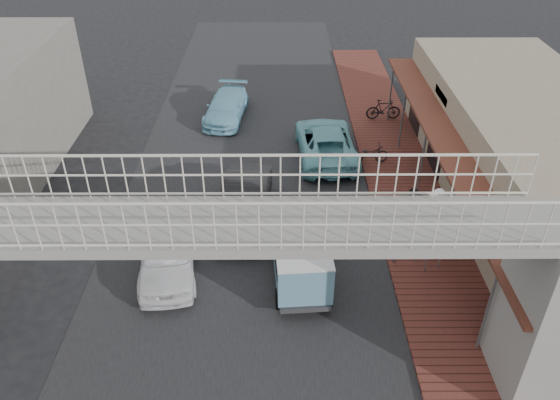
{
  "coord_description": "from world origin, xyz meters",
  "views": [
    {
      "loc": [
        1.25,
        -13.56,
        12.16
      ],
      "look_at": [
        1.33,
        1.99,
        1.8
      ],
      "focal_mm": 35.0,
      "sensor_mm": 36.0,
      "label": 1
    }
  ],
  "objects_px": {
    "angkot_van": "(300,251)",
    "motorcycle_far": "(383,109)",
    "angkot_far": "(226,107)",
    "motorcycle_near": "(369,154)",
    "street_clock": "(438,204)",
    "angkot_curb": "(326,142)",
    "dark_sedan": "(244,203)",
    "white_hatchback": "(167,250)",
    "arrow_sign": "(420,203)"
  },
  "relations": [
    {
      "from": "dark_sedan",
      "to": "arrow_sign",
      "type": "distance_m",
      "value": 6.49
    },
    {
      "from": "angkot_van",
      "to": "arrow_sign",
      "type": "xyz_separation_m",
      "value": [
        3.89,
        1.0,
        1.17
      ]
    },
    {
      "from": "angkot_far",
      "to": "angkot_van",
      "type": "xyz_separation_m",
      "value": [
        3.34,
        -12.41,
        0.52
      ]
    },
    {
      "from": "angkot_curb",
      "to": "angkot_far",
      "type": "bearing_deg",
      "value": -43.25
    },
    {
      "from": "white_hatchback",
      "to": "angkot_van",
      "type": "height_order",
      "value": "angkot_van"
    },
    {
      "from": "motorcycle_far",
      "to": "angkot_curb",
      "type": "bearing_deg",
      "value": 137.03
    },
    {
      "from": "dark_sedan",
      "to": "motorcycle_near",
      "type": "bearing_deg",
      "value": 43.43
    },
    {
      "from": "white_hatchback",
      "to": "angkot_far",
      "type": "xyz_separation_m",
      "value": [
        1.04,
        11.82,
        -0.12
      ]
    },
    {
      "from": "angkot_curb",
      "to": "angkot_far",
      "type": "distance_m",
      "value": 6.32
    },
    {
      "from": "motorcycle_near",
      "to": "street_clock",
      "type": "height_order",
      "value": "street_clock"
    },
    {
      "from": "motorcycle_near",
      "to": "arrow_sign",
      "type": "distance_m",
      "value": 6.83
    },
    {
      "from": "angkot_far",
      "to": "dark_sedan",
      "type": "bearing_deg",
      "value": -74.84
    },
    {
      "from": "white_hatchback",
      "to": "angkot_curb",
      "type": "distance_m",
      "value": 9.69
    },
    {
      "from": "white_hatchback",
      "to": "motorcycle_near",
      "type": "height_order",
      "value": "white_hatchback"
    },
    {
      "from": "white_hatchback",
      "to": "dark_sedan",
      "type": "distance_m",
      "value": 3.66
    },
    {
      "from": "white_hatchback",
      "to": "angkot_van",
      "type": "bearing_deg",
      "value": -14.84
    },
    {
      "from": "dark_sedan",
      "to": "motorcycle_near",
      "type": "relative_size",
      "value": 2.82
    },
    {
      "from": "white_hatchback",
      "to": "motorcycle_far",
      "type": "relative_size",
      "value": 2.58
    },
    {
      "from": "motorcycle_near",
      "to": "street_clock",
      "type": "distance_m",
      "value": 7.34
    },
    {
      "from": "white_hatchback",
      "to": "motorcycle_near",
      "type": "xyz_separation_m",
      "value": [
        7.72,
        6.97,
        -0.23
      ]
    },
    {
      "from": "angkot_van",
      "to": "motorcycle_far",
      "type": "relative_size",
      "value": 2.21
    },
    {
      "from": "dark_sedan",
      "to": "motorcycle_far",
      "type": "bearing_deg",
      "value": 57.68
    },
    {
      "from": "angkot_van",
      "to": "street_clock",
      "type": "relative_size",
      "value": 1.29
    },
    {
      "from": "white_hatchback",
      "to": "street_clock",
      "type": "bearing_deg",
      "value": -7.25
    },
    {
      "from": "dark_sedan",
      "to": "angkot_far",
      "type": "xyz_separation_m",
      "value": [
        -1.39,
        9.08,
        -0.14
      ]
    },
    {
      "from": "angkot_curb",
      "to": "motorcycle_near",
      "type": "bearing_deg",
      "value": 155.17
    },
    {
      "from": "dark_sedan",
      "to": "angkot_curb",
      "type": "relative_size",
      "value": 0.89
    },
    {
      "from": "angkot_far",
      "to": "street_clock",
      "type": "distance_m",
      "value": 14.24
    },
    {
      "from": "angkot_far",
      "to": "street_clock",
      "type": "height_order",
      "value": "street_clock"
    },
    {
      "from": "dark_sedan",
      "to": "angkot_van",
      "type": "height_order",
      "value": "angkot_van"
    },
    {
      "from": "angkot_curb",
      "to": "angkot_van",
      "type": "distance_m",
      "value": 8.46
    },
    {
      "from": "angkot_curb",
      "to": "motorcycle_far",
      "type": "bearing_deg",
      "value": -133.36
    },
    {
      "from": "dark_sedan",
      "to": "arrow_sign",
      "type": "bearing_deg",
      "value": -16.91
    },
    {
      "from": "street_clock",
      "to": "dark_sedan",
      "type": "bearing_deg",
      "value": 136.04
    },
    {
      "from": "angkot_van",
      "to": "street_clock",
      "type": "bearing_deg",
      "value": 3.74
    },
    {
      "from": "motorcycle_far",
      "to": "motorcycle_near",
      "type": "bearing_deg",
      "value": 161.02
    },
    {
      "from": "angkot_curb",
      "to": "motorcycle_near",
      "type": "relative_size",
      "value": 3.16
    },
    {
      "from": "street_clock",
      "to": "angkot_far",
      "type": "bearing_deg",
      "value": 102.7
    },
    {
      "from": "angkot_van",
      "to": "angkot_curb",
      "type": "bearing_deg",
      "value": 76.17
    },
    {
      "from": "dark_sedan",
      "to": "motorcycle_far",
      "type": "height_order",
      "value": "dark_sedan"
    },
    {
      "from": "street_clock",
      "to": "motorcycle_far",
      "type": "bearing_deg",
      "value": 67.96
    },
    {
      "from": "angkot_curb",
      "to": "angkot_far",
      "type": "xyz_separation_m",
      "value": [
        -4.81,
        4.09,
        -0.09
      ]
    },
    {
      "from": "motorcycle_near",
      "to": "motorcycle_far",
      "type": "xyz_separation_m",
      "value": [
        1.34,
        4.53,
        0.08
      ]
    },
    {
      "from": "angkot_far",
      "to": "motorcycle_near",
      "type": "height_order",
      "value": "angkot_far"
    },
    {
      "from": "white_hatchback",
      "to": "angkot_van",
      "type": "relative_size",
      "value": 1.17
    },
    {
      "from": "motorcycle_near",
      "to": "angkot_van",
      "type": "bearing_deg",
      "value": 147.51
    },
    {
      "from": "angkot_van",
      "to": "angkot_far",
      "type": "bearing_deg",
      "value": 101.23
    },
    {
      "from": "angkot_far",
      "to": "street_clock",
      "type": "bearing_deg",
      "value": -50.58
    },
    {
      "from": "angkot_van",
      "to": "dark_sedan",
      "type": "bearing_deg",
      "value": 116.55
    },
    {
      "from": "angkot_curb",
      "to": "arrow_sign",
      "type": "distance_m",
      "value": 7.87
    }
  ]
}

